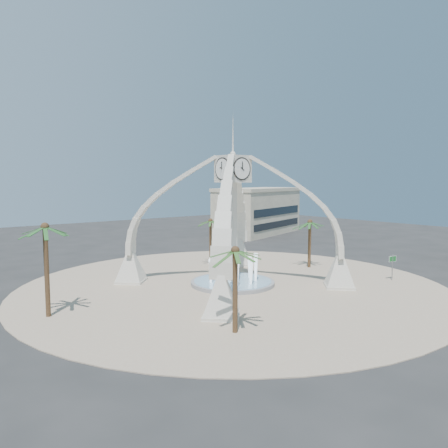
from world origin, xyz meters
TOP-DOWN VIEW (x-y plane):
  - ground at (0.00, 0.00)m, footprint 140.00×140.00m
  - plaza at (0.00, 0.00)m, footprint 40.00×40.00m
  - clock_tower at (-0.00, -0.00)m, footprint 17.94×17.94m
  - fountain at (0.00, 0.00)m, footprint 8.00×8.00m
  - building_ne at (30.00, 28.00)m, footprint 21.87×14.17m
  - palm_east at (12.27, 0.87)m, footprint 4.65×4.65m
  - palm_west at (-16.85, 1.02)m, footprint 4.74×4.74m
  - palm_north at (4.10, 8.84)m, footprint 4.11×4.11m
  - palm_south at (-8.41, -10.19)m, footprint 4.35×4.35m
  - street_sign at (13.58, -8.64)m, footprint 0.95×0.25m

SIDE VIEW (x-z plane):
  - ground at x=0.00m, z-range 0.00..0.00m
  - plaza at x=0.00m, z-range 0.00..0.06m
  - fountain at x=0.00m, z-range -1.52..2.10m
  - street_sign at x=13.58m, z-range 0.56..3.19m
  - building_ne at x=30.00m, z-range 0.01..8.61m
  - palm_east at x=12.27m, z-range 2.21..8.19m
  - palm_north at x=4.10m, z-range 2.26..8.22m
  - palm_south at x=-8.41m, z-range 2.32..8.50m
  - clock_tower at x=0.00m, z-range -1.66..14.64m
  - palm_west at x=-16.85m, z-range 2.86..10.24m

